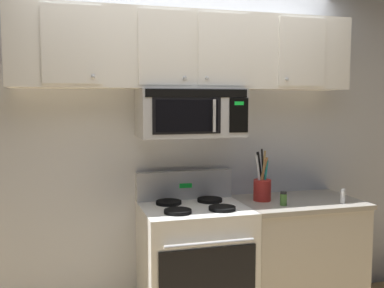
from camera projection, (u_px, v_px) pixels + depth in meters
back_wall at (182, 141)px, 3.54m from camera, size 5.20×0.10×2.70m
stove_range at (194, 265)px, 3.27m from camera, size 0.76×0.69×1.12m
over_range_microwave at (190, 113)px, 3.28m from camera, size 0.76×0.43×0.35m
upper_cabinets at (189, 51)px, 3.26m from camera, size 2.50×0.36×0.55m
counter_segment at (297, 256)px, 3.50m from camera, size 0.93×0.65×0.90m
utensil_crock_red at (262, 187)px, 3.42m from camera, size 0.13×0.13×0.40m
salt_shaker at (343, 196)px, 3.34m from camera, size 0.04×0.04×0.11m
spice_jar at (283, 199)px, 3.27m from camera, size 0.05×0.05×0.10m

